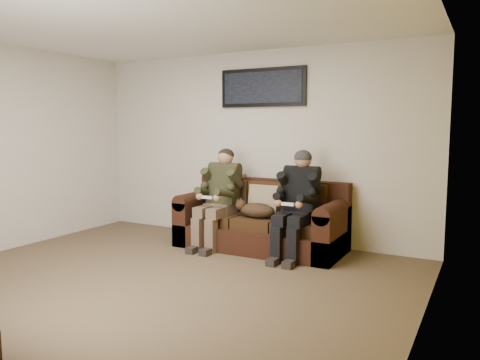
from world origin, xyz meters
The scene contains 12 objects.
floor centered at (0.00, 0.00, 0.00)m, with size 5.00×5.00×0.00m, color brown.
ceiling centered at (0.00, 0.00, 2.60)m, with size 5.00×5.00×0.00m, color silver.
wall_back centered at (0.00, 2.25, 1.30)m, with size 5.00×5.00×0.00m, color beige.
wall_right centered at (2.50, 0.00, 1.30)m, with size 4.50×4.50×0.00m, color beige.
accent_wall_right centered at (2.49, 0.00, 1.30)m, with size 4.50×4.50×0.00m, color #AE8C11.
sofa centered at (0.35, 1.83, 0.33)m, with size 2.13×0.92×0.87m.
throw_pillow centered at (0.35, 1.87, 0.62)m, with size 0.41×0.12×0.39m, color #998764.
throw_blanket centered at (-0.29, 2.09, 0.87)m, with size 0.44×0.21×0.08m, color gray.
person_left centered at (-0.20, 1.65, 0.72)m, with size 0.51×0.87×1.28m.
person_right centered at (0.90, 1.65, 0.72)m, with size 0.51×0.86×1.29m.
cat centered at (0.35, 1.63, 0.53)m, with size 0.66×0.26×0.24m.
framed_poster centered at (0.15, 2.22, 2.10)m, with size 1.25×0.05×0.52m.
Camera 1 is at (2.93, -3.59, 1.57)m, focal length 35.00 mm.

